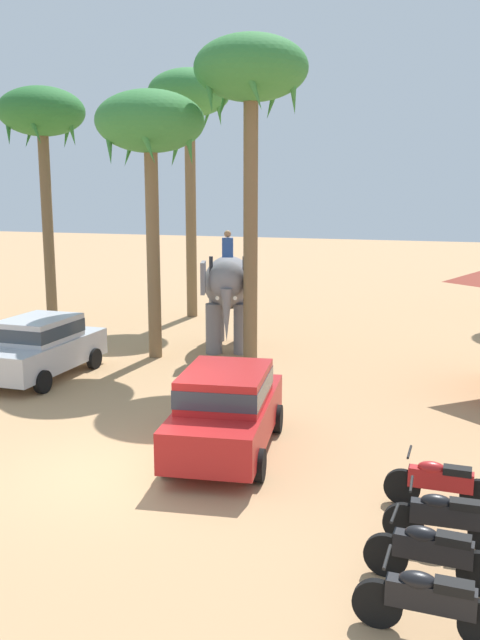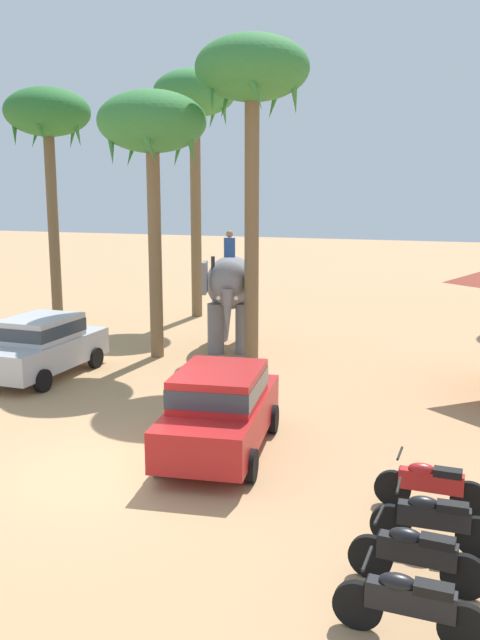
# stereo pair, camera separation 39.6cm
# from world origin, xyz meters

# --- Properties ---
(ground_plane) EXTENTS (120.00, 120.00, 0.00)m
(ground_plane) POSITION_xyz_m (0.00, 0.00, 0.00)
(ground_plane) COLOR tan
(car_sedan_foreground) EXTENTS (2.30, 4.30, 1.70)m
(car_sedan_foreground) POSITION_xyz_m (1.57, 1.49, 0.93)
(car_sedan_foreground) COLOR red
(car_sedan_foreground) RESTS_ON ground
(car_parked_far_side) EXTENTS (1.88, 4.10, 1.70)m
(car_parked_far_side) POSITION_xyz_m (-5.05, 4.97, 0.93)
(car_parked_far_side) COLOR #B7BABF
(car_parked_far_side) RESTS_ON ground
(elephant_with_mahout) EXTENTS (2.56, 4.02, 3.88)m
(elephant_with_mahout) POSITION_xyz_m (-1.34, 9.90, 1.99)
(elephant_with_mahout) COLOR slate
(elephant_with_mahout) RESTS_ON ground
(motorcycle_nearest_camera) EXTENTS (1.80, 0.55, 0.94)m
(motorcycle_nearest_camera) POSITION_xyz_m (5.70, -3.10, 0.46)
(motorcycle_nearest_camera) COLOR black
(motorcycle_nearest_camera) RESTS_ON ground
(motorcycle_second_in_row) EXTENTS (1.80, 0.55, 0.94)m
(motorcycle_second_in_row) POSITION_xyz_m (5.67, -1.99, 0.46)
(motorcycle_second_in_row) COLOR black
(motorcycle_second_in_row) RESTS_ON ground
(motorcycle_mid_row) EXTENTS (1.80, 0.55, 0.94)m
(motorcycle_mid_row) POSITION_xyz_m (5.81, -0.94, 0.46)
(motorcycle_mid_row) COLOR black
(motorcycle_mid_row) RESTS_ON ground
(motorcycle_fourth_in_row) EXTENTS (1.80, 0.55, 0.94)m
(motorcycle_fourth_in_row) POSITION_xyz_m (5.68, 0.28, 0.46)
(motorcycle_fourth_in_row) COLOR black
(motorcycle_fourth_in_row) RESTS_ON ground
(palm_tree_behind_elephant) EXTENTS (3.20, 3.20, 9.33)m
(palm_tree_behind_elephant) POSITION_xyz_m (-0.12, 8.38, 8.10)
(palm_tree_behind_elephant) COLOR brown
(palm_tree_behind_elephant) RESTS_ON ground
(palm_tree_near_hut) EXTENTS (3.20, 3.20, 9.68)m
(palm_tree_near_hut) POSITION_xyz_m (-4.67, 14.84, 8.43)
(palm_tree_near_hut) COLOR brown
(palm_tree_near_hut) RESTS_ON ground
(palm_tree_left_of_road) EXTENTS (3.20, 3.20, 8.86)m
(palm_tree_left_of_road) POSITION_xyz_m (-9.41, 11.98, 7.67)
(palm_tree_left_of_road) COLOR brown
(palm_tree_left_of_road) RESTS_ON ground
(palm_tree_far_back) EXTENTS (3.20, 3.20, 7.97)m
(palm_tree_far_back) POSITION_xyz_m (-3.13, 8.13, 6.84)
(palm_tree_far_back) COLOR brown
(palm_tree_far_back) RESTS_ON ground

